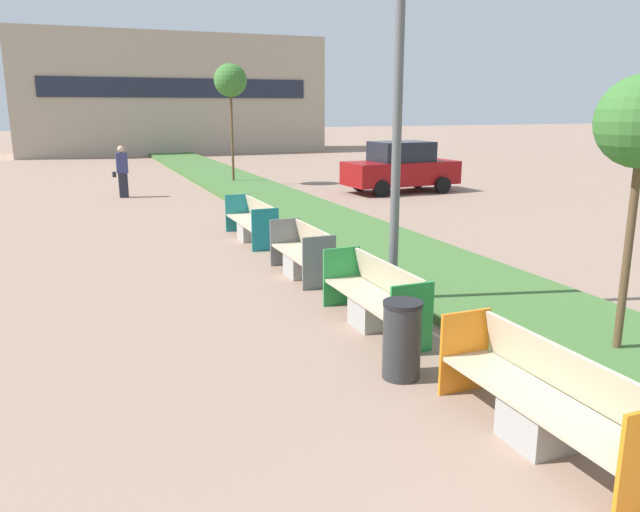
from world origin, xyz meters
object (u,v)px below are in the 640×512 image
object	(u,v)px
bench_orange_frame	(542,406)
sapling_tree_far	(230,81)
parked_car_distant	(401,167)
bench_teal_frame	(252,224)
pedestrian_walking	(122,171)
bench_grey_frame	(303,257)
litter_bin	(402,340)
bench_green_frame	(375,302)

from	to	relation	value
bench_orange_frame	sapling_tree_far	bearing A→B (deg)	83.80
parked_car_distant	bench_teal_frame	bearing A→B (deg)	-143.15
bench_orange_frame	parked_car_distant	bearing A→B (deg)	65.23
pedestrian_walking	parked_car_distant	distance (m)	9.99
bench_grey_frame	bench_teal_frame	xyz separation A→B (m)	(0.01, 3.49, 0.02)
pedestrian_walking	parked_car_distant	xyz separation A→B (m)	(9.70, -2.38, -0.00)
bench_grey_frame	litter_bin	world-z (taller)	bench_grey_frame
bench_green_frame	bench_teal_frame	bearing A→B (deg)	89.98
litter_bin	parked_car_distant	distance (m)	16.48
bench_teal_frame	pedestrian_walking	world-z (taller)	pedestrian_walking
bench_green_frame	parked_car_distant	world-z (taller)	parked_car_distant
sapling_tree_far	pedestrian_walking	size ratio (longest dim) A/B	2.66
bench_grey_frame	sapling_tree_far	size ratio (longest dim) A/B	0.40
bench_grey_frame	pedestrian_walking	xyz separation A→B (m)	(-2.22, 12.11, 0.56)
bench_orange_frame	bench_green_frame	xyz separation A→B (m)	(-0.00, 3.48, -0.01)
litter_bin	sapling_tree_far	distance (m)	19.42
litter_bin	parked_car_distant	size ratio (longest dim) A/B	0.22
bench_green_frame	litter_bin	xyz separation A→B (m)	(-0.50, -1.69, 0.10)
pedestrian_walking	bench_green_frame	bearing A→B (deg)	-81.62
sapling_tree_far	bench_teal_frame	bearing A→B (deg)	-101.84
bench_green_frame	pedestrian_walking	bearing A→B (deg)	98.38
sapling_tree_far	parked_car_distant	xyz separation A→B (m)	(5.23, -4.47, -3.16)
bench_orange_frame	parked_car_distant	world-z (taller)	parked_car_distant
sapling_tree_far	parked_car_distant	size ratio (longest dim) A/B	1.11
bench_green_frame	pedestrian_walking	world-z (taller)	pedestrian_walking
litter_bin	pedestrian_walking	world-z (taller)	pedestrian_walking
bench_green_frame	litter_bin	size ratio (longest dim) A/B	2.42
bench_teal_frame	parked_car_distant	bearing A→B (deg)	39.83
bench_teal_frame	pedestrian_walking	bearing A→B (deg)	104.50
bench_green_frame	bench_grey_frame	bearing A→B (deg)	90.09
bench_green_frame	litter_bin	bearing A→B (deg)	-106.60
sapling_tree_far	parked_car_distant	bearing A→B (deg)	-40.54
litter_bin	bench_teal_frame	bearing A→B (deg)	86.45
bench_grey_frame	parked_car_distant	distance (m)	12.28
pedestrian_walking	sapling_tree_far	bearing A→B (deg)	25.03
bench_teal_frame	sapling_tree_far	world-z (taller)	sapling_tree_far
bench_orange_frame	parked_car_distant	size ratio (longest dim) A/B	0.57
bench_green_frame	bench_teal_frame	distance (m)	6.48
bench_green_frame	parked_car_distant	bearing A→B (deg)	59.55
bench_green_frame	parked_car_distant	size ratio (longest dim) A/B	0.53
bench_grey_frame	bench_teal_frame	distance (m)	3.49
parked_car_distant	pedestrian_walking	bearing A→B (deg)	163.22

